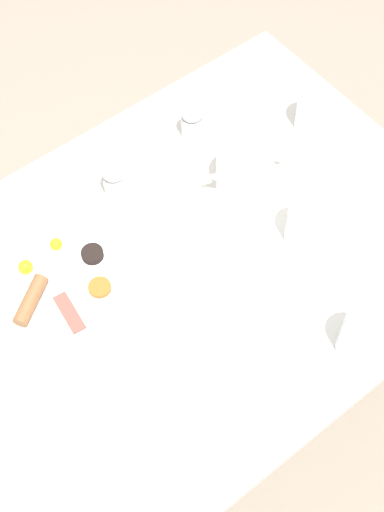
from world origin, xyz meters
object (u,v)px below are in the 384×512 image
object	(u,v)px
teapot_near	(245,168)
napkin_folded	(37,432)
salt_grinder	(114,178)
pepper_grinder	(192,119)
water_glass_short	(313,109)
breakfast_plate	(61,280)
wine_glass_spare	(360,335)
knife_by_plate	(209,319)
water_glass_tall	(305,222)
fork_by_plate	(110,512)

from	to	relation	value
teapot_near	napkin_folded	world-z (taller)	teapot_near
salt_grinder	pepper_grinder	bearing A→B (deg)	96.86
napkin_folded	pepper_grinder	bearing A→B (deg)	120.37
water_glass_short	pepper_grinder	size ratio (longest dim) A/B	1.06
breakfast_plate	napkin_folded	distance (m)	0.32
napkin_folded	wine_glass_spare	bearing A→B (deg)	67.95
knife_by_plate	water_glass_short	bearing A→B (deg)	116.47
teapot_near	pepper_grinder	distance (m)	0.19
napkin_folded	water_glass_tall	bearing A→B (deg)	91.55
wine_glass_spare	salt_grinder	xyz separation A→B (m)	(-0.60, -0.16, -0.00)
water_glass_short	salt_grinder	world-z (taller)	water_glass_short
salt_grinder	fork_by_plate	bearing A→B (deg)	-35.61
breakfast_plate	knife_by_plate	bearing A→B (deg)	36.63
knife_by_plate	teapot_near	bearing A→B (deg)	128.72
pepper_grinder	knife_by_plate	size ratio (longest dim) A/B	0.68
breakfast_plate	water_glass_tall	bearing A→B (deg)	64.49
teapot_near	water_glass_tall	bearing A→B (deg)	108.72
fork_by_plate	knife_by_plate	xyz separation A→B (m)	(-0.19, 0.37, -0.00)
breakfast_plate	knife_by_plate	xyz separation A→B (m)	(0.26, 0.19, -0.01)
breakfast_plate	knife_by_plate	world-z (taller)	breakfast_plate
napkin_folded	fork_by_plate	distance (m)	0.20
salt_grinder	knife_by_plate	bearing A→B (deg)	-4.82
pepper_grinder	fork_by_plate	world-z (taller)	pepper_grinder
knife_by_plate	pepper_grinder	bearing A→B (deg)	146.24
napkin_folded	water_glass_short	bearing A→B (deg)	104.87
salt_grinder	fork_by_plate	size ratio (longest dim) A/B	0.66
breakfast_plate	teapot_near	distance (m)	0.47
fork_by_plate	knife_by_plate	size ratio (longest dim) A/B	1.03
water_glass_short	wine_glass_spare	size ratio (longest dim) A/B	1.00
water_glass_short	pepper_grinder	distance (m)	0.29
water_glass_tall	knife_by_plate	xyz separation A→B (m)	(0.03, -0.28, -0.06)
wine_glass_spare	knife_by_plate	size ratio (longest dim) A/B	0.72
wine_glass_spare	knife_by_plate	distance (m)	0.30
teapot_near	salt_grinder	world-z (taller)	teapot_near
wine_glass_spare	fork_by_plate	xyz separation A→B (m)	(-0.04, -0.56, -0.06)
teapot_near	water_glass_short	bearing A→B (deg)	-154.76
pepper_grinder	napkin_folded	distance (m)	0.78
pepper_grinder	fork_by_plate	bearing A→B (deg)	-47.36
breakfast_plate	pepper_grinder	size ratio (longest dim) A/B	2.87
napkin_folded	salt_grinder	bearing A→B (deg)	130.20
salt_grinder	water_glass_tall	bearing A→B (deg)	35.81
wine_glass_spare	salt_grinder	bearing A→B (deg)	-165.32
fork_by_plate	salt_grinder	bearing A→B (deg)	144.39
water_glass_tall	napkin_folded	distance (m)	0.68
water_glass_tall	salt_grinder	distance (m)	0.43
wine_glass_spare	salt_grinder	distance (m)	0.62
water_glass_tall	wine_glass_spare	bearing A→B (deg)	-19.64
water_glass_tall	pepper_grinder	bearing A→B (deg)	-178.52
napkin_folded	breakfast_plate	bearing A→B (deg)	139.52
wine_glass_spare	fork_by_plate	world-z (taller)	wine_glass_spare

